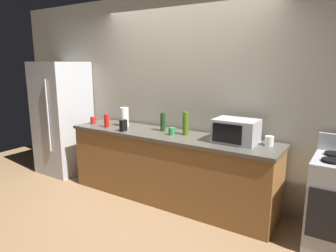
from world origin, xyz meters
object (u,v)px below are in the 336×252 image
(bottle_hot_sauce, at_px, (107,121))
(mug_white, at_px, (269,141))
(microwave, at_px, (236,131))
(bottle_olive_oil, at_px, (186,124))
(refrigerator, at_px, (63,118))
(cordless_phone, at_px, (123,125))
(mug_red, at_px, (93,120))
(mug_green, at_px, (172,131))
(paper_towel_roll, at_px, (125,117))
(bottle_wine, at_px, (163,122))

(bottle_hot_sauce, relative_size, mug_white, 1.72)
(microwave, height_order, bottle_olive_oil, bottle_olive_oil)
(bottle_hot_sauce, bearing_deg, refrigerator, 172.97)
(bottle_olive_oil, height_order, bottle_hot_sauce, bottle_olive_oil)
(microwave, xyz_separation_m, cordless_phone, (-1.46, -0.24, -0.06))
(microwave, height_order, mug_red, microwave)
(cordless_phone, distance_m, mug_green, 0.67)
(mug_red, xyz_separation_m, mug_green, (1.35, 0.03, -0.00))
(paper_towel_roll, height_order, cordless_phone, paper_towel_roll)
(mug_white, bearing_deg, bottle_olive_oil, -176.61)
(bottle_olive_oil, distance_m, mug_green, 0.20)
(paper_towel_roll, bearing_deg, mug_green, -5.51)
(mug_red, bearing_deg, cordless_phone, -10.66)
(bottle_olive_oil, bearing_deg, bottle_wine, 175.65)
(cordless_phone, xyz_separation_m, bottle_hot_sauce, (-0.36, 0.06, 0.02))
(refrigerator, xyz_separation_m, bottle_wine, (1.91, 0.09, 0.12))
(bottle_wine, xyz_separation_m, mug_green, (0.21, -0.12, -0.08))
(bottle_olive_oil, relative_size, mug_white, 2.74)
(bottle_wine, xyz_separation_m, mug_red, (-1.14, -0.15, -0.07))
(microwave, relative_size, bottle_hot_sauce, 2.63)
(bottle_hot_sauce, distance_m, mug_green, 1.01)
(bottle_hot_sauce, height_order, mug_red, bottle_hot_sauce)
(paper_towel_roll, distance_m, bottle_hot_sauce, 0.26)
(refrigerator, distance_m, cordless_phone, 1.49)
(paper_towel_roll, height_order, mug_red, paper_towel_roll)
(refrigerator, xyz_separation_m, bottle_olive_oil, (2.27, 0.07, 0.15))
(refrigerator, xyz_separation_m, microwave, (2.93, 0.05, 0.13))
(bottle_wine, relative_size, bottle_olive_oil, 0.84)
(cordless_phone, distance_m, mug_white, 1.84)
(microwave, relative_size, paper_towel_roll, 1.78)
(paper_towel_roll, height_order, mug_white, paper_towel_roll)
(mug_white, xyz_separation_m, mug_green, (-1.16, -0.16, -0.01))
(refrigerator, height_order, paper_towel_roll, refrigerator)
(mug_white, xyz_separation_m, mug_red, (-2.51, -0.19, -0.00))
(bottle_hot_sauce, bearing_deg, mug_green, 6.08)
(cordless_phone, bearing_deg, mug_green, 9.18)
(bottle_wine, distance_m, mug_green, 0.26)
(bottle_hot_sauce, xyz_separation_m, mug_red, (-0.34, 0.08, -0.04))
(refrigerator, bearing_deg, mug_green, -0.83)
(refrigerator, bearing_deg, mug_white, 2.21)
(microwave, xyz_separation_m, paper_towel_roll, (-1.65, 0.00, 0.00))
(bottle_wine, bearing_deg, bottle_olive_oil, -4.35)
(refrigerator, height_order, bottle_wine, refrigerator)
(microwave, height_order, cordless_phone, microwave)
(paper_towel_roll, height_order, mug_green, paper_towel_roll)
(cordless_phone, bearing_deg, bottle_olive_oil, 13.22)
(cordless_phone, bearing_deg, mug_red, 164.51)
(bottle_wine, xyz_separation_m, bottle_hot_sauce, (-0.79, -0.23, -0.03))
(bottle_olive_oil, distance_m, mug_white, 1.02)
(refrigerator, height_order, mug_green, refrigerator)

